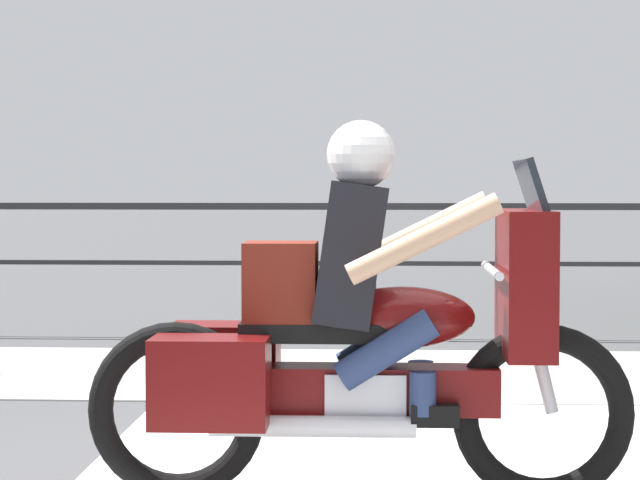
# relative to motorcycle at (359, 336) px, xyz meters

# --- Properties ---
(sidewalk_band) EXTENTS (44.00, 2.40, 0.01)m
(sidewalk_band) POSITION_rel_motorcycle_xyz_m (0.02, 3.54, -0.71)
(sidewalk_band) COLOR #A8A59E
(sidewalk_band) RESTS_ON ground
(fence_railing) EXTENTS (36.00, 0.05, 1.18)m
(fence_railing) POSITION_rel_motorcycle_xyz_m (0.02, 5.66, 0.22)
(fence_railing) COLOR #232326
(fence_railing) RESTS_ON ground
(motorcycle) EXTENTS (2.33, 0.76, 1.63)m
(motorcycle) POSITION_rel_motorcycle_xyz_m (0.00, 0.00, 0.00)
(motorcycle) COLOR black
(motorcycle) RESTS_ON ground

